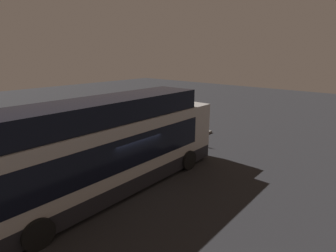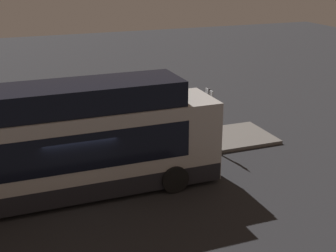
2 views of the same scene
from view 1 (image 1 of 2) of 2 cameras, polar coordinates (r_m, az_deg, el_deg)
name	(u,v)px [view 1 (image 1 of 2)]	position (r m, az deg, el deg)	size (l,w,h in m)	color
ground	(126,186)	(12.65, -9.12, -12.84)	(80.00, 80.00, 0.00)	#232326
platform	(89,166)	(14.93, -16.88, -8.42)	(20.00, 3.01, 0.16)	#605B56
bus_lead	(107,152)	(11.58, -13.06, -5.49)	(12.21, 2.72, 4.19)	#B2ADA8
passenger_boarding	(149,128)	(18.21, -4.19, -0.34)	(0.60, 0.53, 1.57)	#4C476B
passenger_waiting	(78,149)	(14.85, -19.04, -4.73)	(0.58, 0.47, 1.63)	silver
passenger_with_bags	(136,127)	(17.96, -6.96, -0.19)	(0.57, 0.46, 1.78)	#4C476B
suitcase	(141,134)	(18.58, -5.90, -1.81)	(0.39, 0.25, 0.84)	#334C7F
sign_post	(175,116)	(17.98, 1.48, 2.23)	(0.10, 0.72, 2.68)	#4C4C51
trash_bin	(65,163)	(14.71, -21.44, -7.50)	(0.44, 0.44, 0.65)	#2D4C33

